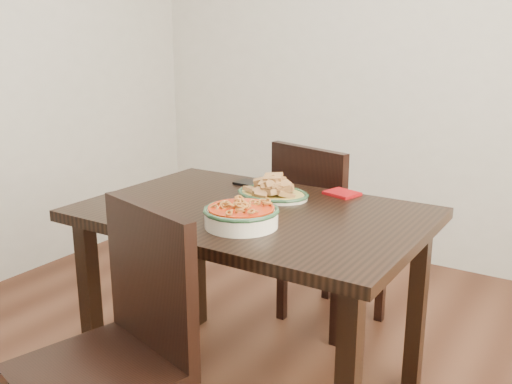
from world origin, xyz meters
The scene contains 8 objects.
wall_back centered at (0.00, 1.75, 1.30)m, with size 3.50×0.10×2.60m, color beige.
dining_table centered at (0.03, 0.07, 0.65)m, with size 1.22×0.81×0.75m.
chair_far centered at (0.02, 0.69, 0.50)m, with size 0.51×0.51×0.89m.
chair_near centered at (-0.02, -0.56, 0.50)m, with size 0.52×0.52×0.89m.
fish_plate centered at (0.01, 0.24, 0.79)m, with size 0.28×0.22×0.11m.
noodle_bowl centered at (0.10, -0.11, 0.79)m, with size 0.25×0.25×0.08m.
smartphone centered at (-0.16, 0.36, 0.76)m, with size 0.15×0.08×0.01m, color black.
napkin centered at (0.22, 0.42, 0.76)m, with size 0.12×0.10×0.01m, color maroon.
Camera 1 is at (1.10, -1.59, 1.35)m, focal length 40.00 mm.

